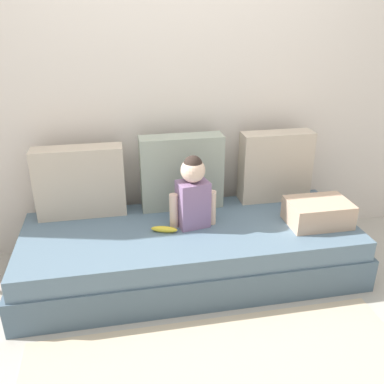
# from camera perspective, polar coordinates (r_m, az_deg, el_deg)

# --- Properties ---
(ground_plane) EXTENTS (12.00, 12.00, 0.00)m
(ground_plane) POSITION_cam_1_polar(r_m,az_deg,el_deg) (2.90, -0.22, -11.09)
(ground_plane) COLOR #B2ADA3
(back_wall) EXTENTS (5.43, 0.10, 2.23)m
(back_wall) POSITION_cam_1_polar(r_m,az_deg,el_deg) (2.97, -2.30, 13.34)
(back_wall) COLOR silver
(back_wall) RESTS_ON ground
(couch) EXTENTS (2.23, 0.85, 0.36)m
(couch) POSITION_cam_1_polar(r_m,az_deg,el_deg) (2.80, -0.22, -8.12)
(couch) COLOR #495F70
(couch) RESTS_ON ground
(throw_pillow_left) EXTENTS (0.59, 0.16, 0.48)m
(throw_pillow_left) POSITION_cam_1_polar(r_m,az_deg,el_deg) (2.87, -15.16, 1.34)
(throw_pillow_left) COLOR #C1B29E
(throw_pillow_left) RESTS_ON couch
(throw_pillow_center) EXTENTS (0.57, 0.16, 0.52)m
(throw_pillow_center) POSITION_cam_1_polar(r_m,az_deg,el_deg) (2.88, -1.44, 2.75)
(throw_pillow_center) COLOR #99A393
(throw_pillow_center) RESTS_ON couch
(throw_pillow_right) EXTENTS (0.52, 0.16, 0.51)m
(throw_pillow_right) POSITION_cam_1_polar(r_m,az_deg,el_deg) (3.07, 11.40, 3.49)
(throw_pillow_right) COLOR #C1B29E
(throw_pillow_right) RESTS_ON couch
(toddler) EXTENTS (0.31, 0.18, 0.48)m
(toddler) POSITION_cam_1_polar(r_m,az_deg,el_deg) (2.63, 0.13, -0.03)
(toddler) COLOR gray
(toddler) RESTS_ON couch
(banana) EXTENTS (0.18, 0.10, 0.04)m
(banana) POSITION_cam_1_polar(r_m,az_deg,el_deg) (2.65, -3.85, -5.14)
(banana) COLOR yellow
(banana) RESTS_ON couch
(folded_blanket) EXTENTS (0.40, 0.28, 0.16)m
(folded_blanket) POSITION_cam_1_polar(r_m,az_deg,el_deg) (2.84, 16.97, -2.71)
(folded_blanket) COLOR tan
(folded_blanket) RESTS_ON couch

